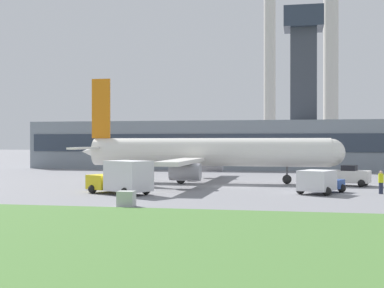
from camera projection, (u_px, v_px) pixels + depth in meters
name	position (u px, v px, depth m)	size (l,w,h in m)	color
ground_plane	(236.00, 186.00, 50.20)	(400.00, 400.00, 0.00)	gray
terminal_building	(263.00, 140.00, 81.42)	(70.63, 10.41, 24.12)	gray
smokestack_left	(270.00, 70.00, 110.16)	(2.76, 2.76, 37.50)	beige
smokestack_right	(331.00, 55.00, 110.50)	(3.52, 3.52, 43.79)	beige
airplane	(204.00, 153.00, 54.21)	(27.06, 26.26, 10.80)	white
pushback_tug	(349.00, 176.00, 50.51)	(4.15, 3.36, 1.94)	white
baggage_truck	(123.00, 178.00, 42.24)	(6.01, 4.79, 2.68)	yellow
fuel_truck	(320.00, 182.00, 42.79)	(4.03, 5.26, 1.91)	#2D4C93
ground_crew_person	(381.00, 182.00, 42.63)	(0.58, 0.58, 1.86)	#23283D
utility_cabinet	(126.00, 199.00, 34.37)	(1.06, 0.88, 1.00)	#B2B7B2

